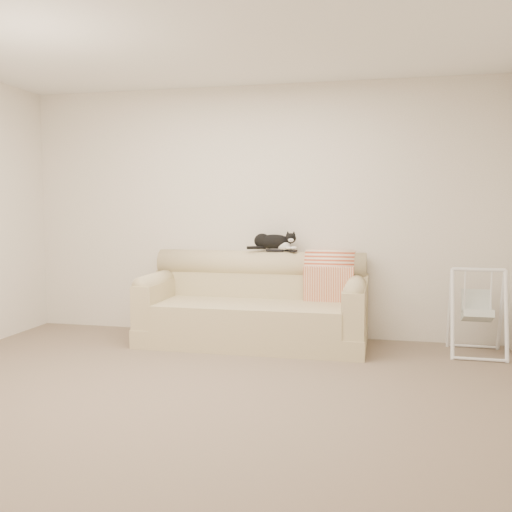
{
  "coord_description": "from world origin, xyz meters",
  "views": [
    {
      "loc": [
        1.3,
        -3.85,
        1.36
      ],
      "look_at": [
        0.15,
        1.27,
        0.9
      ],
      "focal_mm": 40.0,
      "sensor_mm": 36.0,
      "label": 1
    }
  ],
  "objects_px": {
    "sofa": "(255,308)",
    "tuxedo_cat": "(274,242)",
    "baby_swing": "(477,311)",
    "remote_a": "(275,250)",
    "remote_b": "(290,251)"
  },
  "relations": [
    {
      "from": "remote_b",
      "to": "baby_swing",
      "type": "xyz_separation_m",
      "value": [
        1.77,
        -0.24,
        -0.51
      ]
    },
    {
      "from": "sofa",
      "to": "remote_a",
      "type": "bearing_deg",
      "value": 54.65
    },
    {
      "from": "sofa",
      "to": "remote_b",
      "type": "bearing_deg",
      "value": 36.24
    },
    {
      "from": "sofa",
      "to": "remote_a",
      "type": "height_order",
      "value": "remote_a"
    },
    {
      "from": "tuxedo_cat",
      "to": "remote_a",
      "type": "bearing_deg",
      "value": -48.89
    },
    {
      "from": "remote_a",
      "to": "tuxedo_cat",
      "type": "bearing_deg",
      "value": 131.11
    },
    {
      "from": "tuxedo_cat",
      "to": "baby_swing",
      "type": "bearing_deg",
      "value": -7.46
    },
    {
      "from": "sofa",
      "to": "tuxedo_cat",
      "type": "bearing_deg",
      "value": 59.24
    },
    {
      "from": "remote_a",
      "to": "baby_swing",
      "type": "xyz_separation_m",
      "value": [
        1.93,
        -0.24,
        -0.51
      ]
    },
    {
      "from": "tuxedo_cat",
      "to": "baby_swing",
      "type": "xyz_separation_m",
      "value": [
        1.94,
        -0.25,
        -0.6
      ]
    },
    {
      "from": "remote_a",
      "to": "baby_swing",
      "type": "height_order",
      "value": "remote_a"
    },
    {
      "from": "baby_swing",
      "to": "sofa",
      "type": "bearing_deg",
      "value": 179.77
    },
    {
      "from": "remote_a",
      "to": "tuxedo_cat",
      "type": "xyz_separation_m",
      "value": [
        -0.02,
        0.02,
        0.09
      ]
    },
    {
      "from": "tuxedo_cat",
      "to": "sofa",
      "type": "bearing_deg",
      "value": -120.76
    },
    {
      "from": "remote_a",
      "to": "remote_b",
      "type": "height_order",
      "value": "remote_a"
    }
  ]
}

